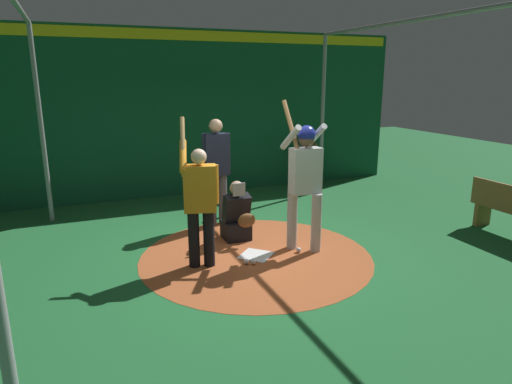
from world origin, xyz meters
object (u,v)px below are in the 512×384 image
baseball_2 (299,250)px  catcher (237,217)px  visitor (200,200)px  bat_rack (305,164)px  home_plate (256,255)px  baseball_0 (246,261)px  baseball_1 (253,262)px  umpire (217,166)px  batter (305,175)px

baseball_2 → catcher: bearing=-143.1°
visitor → bat_rack: bearing=150.7°
home_plate → baseball_0: baseball_0 is taller
bat_rack → baseball_1: bearing=-36.6°
bat_rack → baseball_0: bearing=-37.7°
baseball_1 → bat_rack: bearing=143.4°
catcher → umpire: (-0.85, -0.05, 0.66)m
batter → baseball_0: bearing=-78.6°
visitor → baseball_0: 1.07m
home_plate → baseball_1: size_ratio=5.68×
bat_rack → catcher: bearing=-43.6°
visitor → baseball_2: size_ratio=26.80×
umpire → baseball_2: (1.70, 0.69, -0.99)m
home_plate → umpire: (-1.59, -0.07, 1.02)m
baseball_0 → bat_rack: bearing=142.3°
baseball_0 → visitor: bearing=-109.0°
baseball_0 → baseball_2: (-0.10, 0.86, 0.00)m
batter → bat_rack: (-3.69, 2.03, -0.64)m
batter → umpire: (-1.61, -0.81, -0.10)m
baseball_1 → baseball_2: size_ratio=1.00×
home_plate → baseball_2: size_ratio=5.68×
bat_rack → baseball_0: 4.94m
umpire → baseball_0: (1.81, -0.17, -0.99)m
baseball_2 → baseball_1: bearing=-79.2°
catcher → visitor: bearing=-46.2°
batter → catcher: (-0.76, -0.76, -0.76)m
batter → home_plate: bearing=-91.6°
home_plate → baseball_0: bearing=-46.8°
catcher → baseball_2: (0.85, 0.64, -0.33)m
batter → visitor: (0.00, -1.55, -0.20)m
batter → baseball_2: (0.10, -0.12, -1.08)m
batter → baseball_0: 1.47m
baseball_0 → baseball_2: bearing=96.8°
catcher → visitor: size_ratio=0.48×
batter → baseball_2: batter is taller
home_plate → baseball_2: bearing=79.4°
umpire → baseball_1: 2.10m
umpire → bat_rack: size_ratio=1.72×
umpire → baseball_1: bearing=-2.6°
baseball_1 → baseball_2: same height
batter → baseball_1: batter is taller
batter → catcher: size_ratio=2.28×
umpire → batter: bearing=26.8°
visitor → baseball_1: (0.24, 0.66, -0.89)m
home_plate → bat_rack: (-3.67, 2.78, 0.48)m
umpire → baseball_0: 2.06m
catcher → bat_rack: size_ratio=0.90×
home_plate → baseball_1: (0.26, -0.15, 0.03)m
home_plate → batter: 1.34m
home_plate → catcher: catcher is taller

